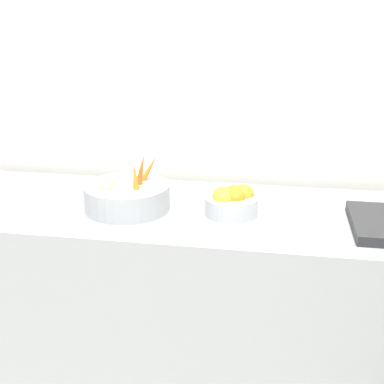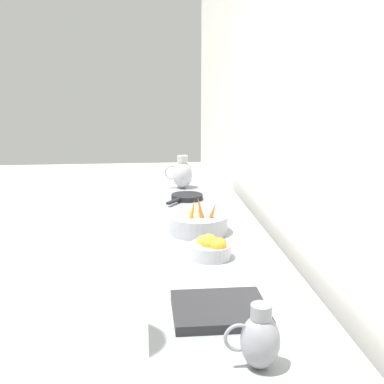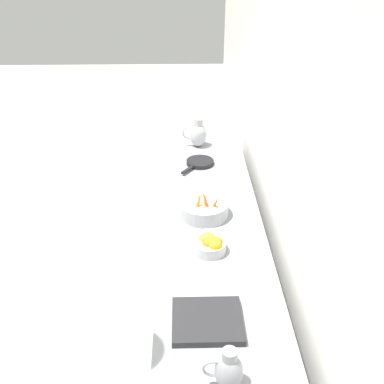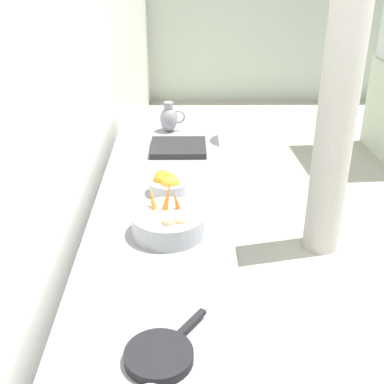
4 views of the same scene
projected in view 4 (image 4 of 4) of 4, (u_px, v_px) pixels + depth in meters
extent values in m
cube|color=white|center=(75.00, 67.00, 2.63)|extent=(0.10, 8.66, 3.00)
cube|color=gray|center=(163.00, 291.00, 2.67)|extent=(0.67, 3.17, 0.91)
cylinder|color=#9EA0A5|center=(168.00, 224.00, 2.29)|extent=(0.33, 0.33, 0.10)
torus|color=#9EA0A5|center=(169.00, 232.00, 2.31)|extent=(0.19, 0.19, 0.01)
cone|color=orange|center=(152.00, 199.00, 2.31)|extent=(0.06, 0.09, 0.13)
cone|color=orange|center=(176.00, 202.00, 2.29)|extent=(0.07, 0.06, 0.12)
cone|color=orange|center=(167.00, 199.00, 2.29)|extent=(0.08, 0.08, 0.16)
ellipsoid|color=tan|center=(172.00, 214.00, 2.28)|extent=(0.05, 0.04, 0.04)
ellipsoid|color=tan|center=(180.00, 221.00, 2.21)|extent=(0.06, 0.05, 0.05)
ellipsoid|color=tan|center=(168.00, 223.00, 2.20)|extent=(0.06, 0.05, 0.05)
cylinder|color=#ADAFB5|center=(168.00, 187.00, 2.65)|extent=(0.20, 0.20, 0.07)
sphere|color=orange|center=(169.00, 184.00, 2.61)|extent=(0.08, 0.08, 0.08)
sphere|color=orange|center=(163.00, 178.00, 2.67)|extent=(0.08, 0.08, 0.08)
sphere|color=orange|center=(170.00, 180.00, 2.65)|extent=(0.08, 0.08, 0.08)
sphere|color=orange|center=(160.00, 181.00, 2.64)|extent=(0.07, 0.07, 0.07)
sphere|color=orange|center=(173.00, 184.00, 2.61)|extent=(0.07, 0.07, 0.07)
ellipsoid|color=gray|center=(169.00, 119.00, 3.45)|extent=(0.12, 0.12, 0.17)
cylinder|color=gray|center=(168.00, 105.00, 3.41)|extent=(0.06, 0.06, 0.04)
torus|color=gray|center=(178.00, 117.00, 3.45)|extent=(0.09, 0.01, 0.09)
cube|color=#232326|center=(178.00, 148.00, 3.18)|extent=(0.34, 0.30, 0.04)
cylinder|color=black|center=(159.00, 356.00, 1.62)|extent=(0.22, 0.22, 0.03)
cube|color=black|center=(192.00, 322.00, 1.75)|extent=(0.10, 0.13, 0.02)
cylinder|color=#B2AFA8|center=(347.00, 43.00, 3.21)|extent=(0.26, 0.26, 3.00)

